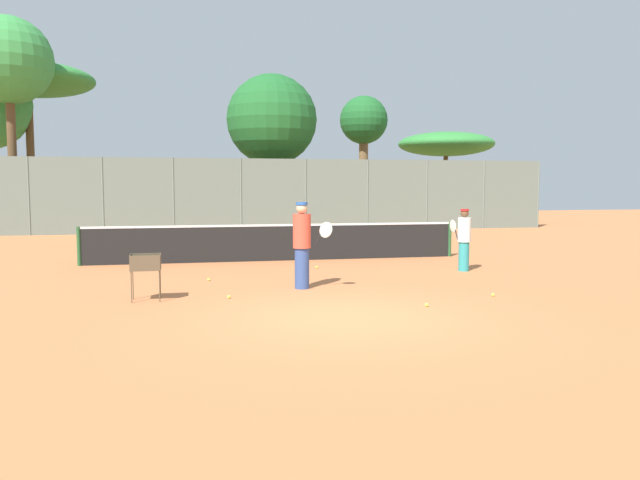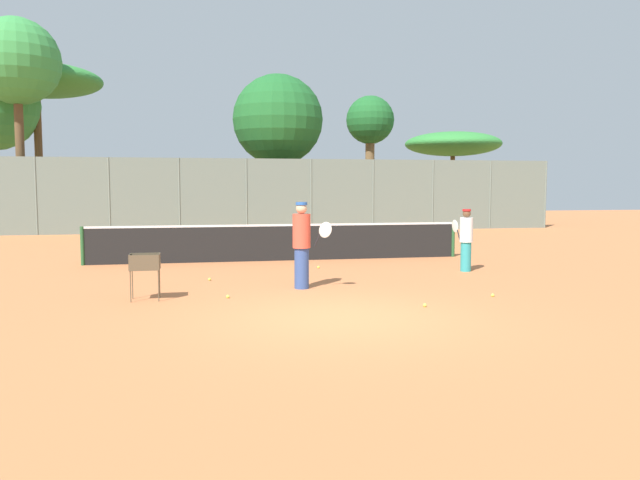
% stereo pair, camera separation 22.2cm
% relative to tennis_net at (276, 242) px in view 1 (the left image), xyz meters
% --- Properties ---
extents(ground_plane, '(80.00, 80.00, 0.00)m').
position_rel_tennis_net_xyz_m(ground_plane, '(0.00, -8.07, -0.56)').
color(ground_plane, '#C67242').
extents(tennis_net, '(10.95, 0.10, 1.07)m').
position_rel_tennis_net_xyz_m(tennis_net, '(0.00, 0.00, 0.00)').
color(tennis_net, '#26592D').
rests_on(tennis_net, ground_plane).
extents(back_fence, '(31.01, 0.08, 3.46)m').
position_rel_tennis_net_xyz_m(back_fence, '(0.00, 11.53, 1.17)').
color(back_fence, slate).
rests_on(back_fence, ground_plane).
extents(tree_1, '(4.61, 4.61, 7.86)m').
position_rel_tennis_net_xyz_m(tree_1, '(1.84, 14.16, 4.98)').
color(tree_1, brown).
rests_on(tree_1, ground_plane).
extents(tree_2, '(6.68, 6.68, 8.48)m').
position_rel_tennis_net_xyz_m(tree_2, '(-10.40, 17.22, 7.02)').
color(tree_2, brown).
rests_on(tree_2, ground_plane).
extents(tree_3, '(5.66, 5.66, 5.35)m').
position_rel_tennis_net_xyz_m(tree_3, '(12.65, 17.02, 4.07)').
color(tree_3, brown).
rests_on(tree_3, ground_plane).
extents(tree_4, '(3.99, 3.99, 9.94)m').
position_rel_tennis_net_xyz_m(tree_4, '(-10.41, 13.68, 7.31)').
color(tree_4, brown).
rests_on(tree_4, ground_plane).
extents(tree_5, '(2.70, 2.70, 7.23)m').
position_rel_tennis_net_xyz_m(tree_5, '(7.35, 16.30, 5.11)').
color(tree_5, brown).
rests_on(tree_5, ground_plane).
extents(player_white_outfit, '(0.33, 0.87, 1.59)m').
position_rel_tennis_net_xyz_m(player_white_outfit, '(4.41, -3.16, 0.27)').
color(player_white_outfit, teal).
rests_on(player_white_outfit, ground_plane).
extents(player_red_cap, '(0.80, 0.65, 1.84)m').
position_rel_tennis_net_xyz_m(player_red_cap, '(-0.15, -4.99, 0.40)').
color(player_red_cap, '#334C8C').
rests_on(player_red_cap, ground_plane).
extents(ball_cart, '(0.56, 0.41, 0.89)m').
position_rel_tennis_net_xyz_m(ball_cart, '(-3.32, -5.76, 0.11)').
color(ball_cart, brown).
rests_on(ball_cart, ground_plane).
extents(tennis_ball_0, '(0.07, 0.07, 0.07)m').
position_rel_tennis_net_xyz_m(tennis_ball_0, '(1.69, -7.44, -0.53)').
color(tennis_ball_0, '#D1E54C').
rests_on(tennis_ball_0, ground_plane).
extents(tennis_ball_1, '(0.07, 0.07, 0.07)m').
position_rel_tennis_net_xyz_m(tennis_ball_1, '(-1.76, -5.85, -0.53)').
color(tennis_ball_1, '#D1E54C').
rests_on(tennis_ball_1, ground_plane).
extents(tennis_ball_2, '(0.07, 0.07, 0.07)m').
position_rel_tennis_net_xyz_m(tennis_ball_2, '(-2.06, -3.50, -0.53)').
color(tennis_ball_2, '#D1E54C').
rests_on(tennis_ball_2, ground_plane).
extents(tennis_ball_3, '(0.07, 0.07, 0.07)m').
position_rel_tennis_net_xyz_m(tennis_ball_3, '(4.55, -3.12, -0.53)').
color(tennis_ball_3, '#D1E54C').
rests_on(tennis_ball_3, ground_plane).
extents(tennis_ball_4, '(0.07, 0.07, 0.07)m').
position_rel_tennis_net_xyz_m(tennis_ball_4, '(3.38, -6.73, -0.53)').
color(tennis_ball_4, '#D1E54C').
rests_on(tennis_ball_4, ground_plane).
extents(tennis_ball_5, '(0.07, 0.07, 0.07)m').
position_rel_tennis_net_xyz_m(tennis_ball_5, '(0.82, -1.88, -0.53)').
color(tennis_ball_5, '#D1E54C').
rests_on(tennis_ball_5, ground_plane).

